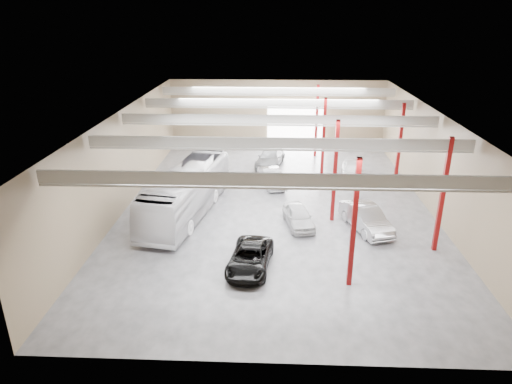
# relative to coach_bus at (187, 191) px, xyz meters

# --- Properties ---
(depot_shell) EXTENTS (22.12, 32.12, 7.06)m
(depot_shell) POSITION_rel_coach_bus_xyz_m (6.44, 1.81, 3.30)
(depot_shell) COLOR #4A4A4F
(depot_shell) RESTS_ON ground
(coach_bus) EXTENTS (4.82, 12.30, 3.34)m
(coach_bus) POSITION_rel_coach_bus_xyz_m (0.00, 0.00, 0.00)
(coach_bus) COLOR silver
(coach_bus) RESTS_ON ground
(black_sedan) EXTENTS (2.73, 4.96, 1.31)m
(black_sedan) POSITION_rel_coach_bus_xyz_m (4.82, -7.27, -1.01)
(black_sedan) COLOR black
(black_sedan) RESTS_ON ground
(car_row_a) EXTENTS (2.36, 4.21, 1.35)m
(car_row_a) POSITION_rel_coach_bus_xyz_m (7.76, -1.67, -0.99)
(car_row_a) COLOR silver
(car_row_a) RESTS_ON ground
(car_row_b) EXTENTS (2.58, 4.49, 1.40)m
(car_row_b) POSITION_rel_coach_bus_xyz_m (5.89, 5.83, -0.97)
(car_row_b) COLOR #A8A8AC
(car_row_b) RESTS_ON ground
(car_row_c) EXTENTS (3.09, 5.43, 1.48)m
(car_row_c) POSITION_rel_coach_bus_xyz_m (5.70, 11.17, -0.93)
(car_row_c) COLOR slate
(car_row_c) RESTS_ON ground
(car_right_near) EXTENTS (3.12, 5.16, 1.61)m
(car_right_near) POSITION_rel_coach_bus_xyz_m (12.15, -2.06, -0.87)
(car_right_near) COLOR #9D9DA1
(car_right_near) RESTS_ON ground
(car_right_far) EXTENTS (2.28, 4.55, 1.49)m
(car_right_far) POSITION_rel_coach_bus_xyz_m (12.76, 7.77, -0.93)
(car_right_far) COLOR silver
(car_right_far) RESTS_ON ground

